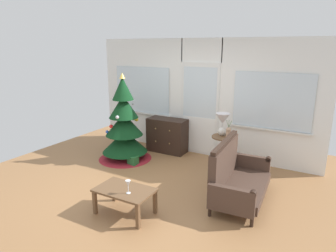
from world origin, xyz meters
TOP-DOWN VIEW (x-y plane):
  - ground_plane at (0.00, 0.00)m, footprint 6.76×6.76m
  - back_wall_with_door at (0.00, 2.08)m, footprint 5.20×0.14m
  - christmas_tree at (-1.25, 0.93)m, footprint 1.15×1.15m
  - dresser_cabinet at (-0.68, 1.79)m, footprint 0.91×0.46m
  - settee_sofa at (1.37, 0.40)m, footprint 0.80×1.50m
  - side_table at (0.82, 1.39)m, footprint 0.50×0.48m
  - table_lamp at (0.76, 1.43)m, footprint 0.28×0.28m
  - flower_vase at (0.92, 1.33)m, footprint 0.11×0.10m
  - coffee_table at (0.12, -0.83)m, footprint 0.85×0.53m
  - wine_glass at (0.24, -0.90)m, footprint 0.08×0.08m
  - gift_box at (-0.89, 0.73)m, footprint 0.19×0.17m

SIDE VIEW (x-z plane):
  - ground_plane at x=0.00m, z-range 0.00..0.00m
  - gift_box at x=-0.89m, z-range 0.00..0.19m
  - coffee_table at x=0.12m, z-range 0.14..0.53m
  - settee_sofa at x=1.37m, z-range -0.10..0.86m
  - dresser_cabinet at x=-0.68m, z-range 0.00..0.78m
  - side_table at x=0.82m, z-range 0.15..0.85m
  - wine_glass at x=0.24m, z-range 0.43..0.63m
  - christmas_tree at x=-1.25m, z-range -0.26..1.60m
  - flower_vase at x=0.92m, z-range 0.64..0.99m
  - table_lamp at x=0.76m, z-range 0.76..1.20m
  - back_wall_with_door at x=0.00m, z-range 0.00..2.55m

